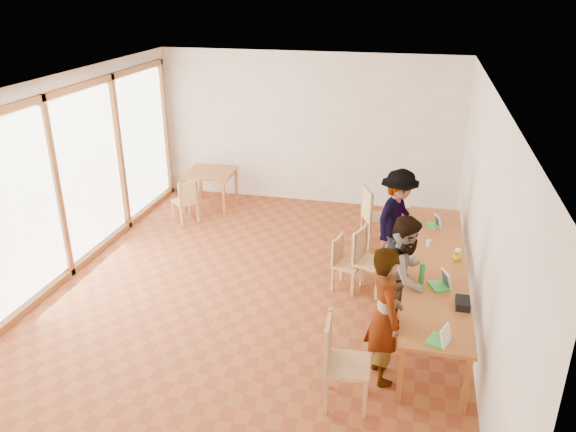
% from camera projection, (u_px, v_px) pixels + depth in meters
% --- Properties ---
extents(ground, '(8.00, 8.00, 0.00)m').
position_uv_depth(ground, '(253.00, 297.00, 8.12)').
color(ground, brown).
rests_on(ground, ground).
extents(wall_back, '(6.00, 0.10, 3.00)m').
position_uv_depth(wall_back, '(308.00, 129.00, 11.12)').
color(wall_back, white).
rests_on(wall_back, ground).
extents(wall_front, '(6.00, 0.10, 3.00)m').
position_uv_depth(wall_front, '(86.00, 403.00, 3.95)').
color(wall_front, white).
rests_on(wall_front, ground).
extents(wall_right, '(0.10, 8.00, 3.00)m').
position_uv_depth(wall_right, '(483.00, 221.00, 6.91)').
color(wall_right, white).
rests_on(wall_right, ground).
extents(window_wall, '(0.10, 8.00, 3.00)m').
position_uv_depth(window_wall, '(55.00, 184.00, 8.16)').
color(window_wall, white).
rests_on(window_wall, ground).
extents(ceiling, '(6.00, 8.00, 0.04)m').
position_uv_depth(ceiling, '(247.00, 87.00, 6.94)').
color(ceiling, white).
rests_on(ceiling, wall_back).
extents(communal_table, '(0.80, 4.00, 0.75)m').
position_uv_depth(communal_table, '(435.00, 266.00, 7.51)').
color(communal_table, '#A36224').
rests_on(communal_table, ground).
extents(side_table, '(0.90, 0.90, 0.75)m').
position_uv_depth(side_table, '(211.00, 175.00, 11.10)').
color(side_table, '#A36224').
rests_on(side_table, ground).
extents(chair_near, '(0.51, 0.51, 0.54)m').
position_uv_depth(chair_near, '(337.00, 353.00, 5.89)').
color(chair_near, '#D9B56C').
rests_on(chair_near, ground).
extents(chair_mid, '(0.46, 0.46, 0.43)m').
position_uv_depth(chair_mid, '(342.00, 257.00, 8.22)').
color(chair_mid, '#D9B56C').
rests_on(chair_mid, ground).
extents(chair_far, '(0.55, 0.55, 0.50)m').
position_uv_depth(chair_far, '(365.00, 253.00, 8.14)').
color(chair_far, '#D9B56C').
rests_on(chair_far, ground).
extents(chair_empty, '(0.63, 0.63, 0.54)m').
position_uv_depth(chair_empty, '(373.00, 211.00, 9.52)').
color(chair_empty, '#D9B56C').
rests_on(chair_empty, ground).
extents(chair_spare, '(0.56, 0.56, 0.45)m').
position_uv_depth(chair_spare, '(187.00, 197.00, 10.41)').
color(chair_spare, '#D9B56C').
rests_on(chair_spare, ground).
extents(person_near, '(0.59, 0.71, 1.65)m').
position_uv_depth(person_near, '(385.00, 315.00, 6.20)').
color(person_near, gray).
rests_on(person_near, ground).
extents(person_mid, '(0.84, 0.95, 1.63)m').
position_uv_depth(person_mid, '(405.00, 277.00, 7.02)').
color(person_mid, gray).
rests_on(person_mid, ground).
extents(person_far, '(0.98, 1.19, 1.61)m').
position_uv_depth(person_far, '(398.00, 219.00, 8.73)').
color(person_far, gray).
rests_on(person_far, ground).
extents(laptop_near, '(0.28, 0.29, 0.20)m').
position_uv_depth(laptop_near, '(441.00, 338.00, 5.84)').
color(laptop_near, green).
rests_on(laptop_near, communal_table).
extents(laptop_mid, '(0.30, 0.32, 0.22)m').
position_uv_depth(laptop_mid, '(442.00, 283.00, 6.89)').
color(laptop_mid, green).
rests_on(laptop_mid, communal_table).
extents(laptop_far, '(0.25, 0.26, 0.18)m').
position_uv_depth(laptop_far, '(435.00, 223.00, 8.59)').
color(laptop_far, green).
rests_on(laptop_far, communal_table).
extents(yellow_mug, '(0.15, 0.15, 0.09)m').
position_uv_depth(yellow_mug, '(457.00, 257.00, 7.56)').
color(yellow_mug, '#D1C60E').
rests_on(yellow_mug, communal_table).
extents(green_bottle, '(0.07, 0.07, 0.28)m').
position_uv_depth(green_bottle, '(422.00, 274.00, 6.93)').
color(green_bottle, '#27833C').
rests_on(green_bottle, communal_table).
extents(clear_glass, '(0.07, 0.07, 0.09)m').
position_uv_depth(clear_glass, '(429.00, 243.00, 7.96)').
color(clear_glass, silver).
rests_on(clear_glass, communal_table).
extents(condiment_cup, '(0.08, 0.08, 0.06)m').
position_uv_depth(condiment_cup, '(458.00, 251.00, 7.76)').
color(condiment_cup, white).
rests_on(condiment_cup, communal_table).
extents(pink_phone, '(0.05, 0.10, 0.01)m').
position_uv_depth(pink_phone, '(434.00, 230.00, 8.47)').
color(pink_phone, '#DF4A6A').
rests_on(pink_phone, communal_table).
extents(black_pouch, '(0.16, 0.26, 0.09)m').
position_uv_depth(black_pouch, '(463.00, 303.00, 6.48)').
color(black_pouch, black).
rests_on(black_pouch, communal_table).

